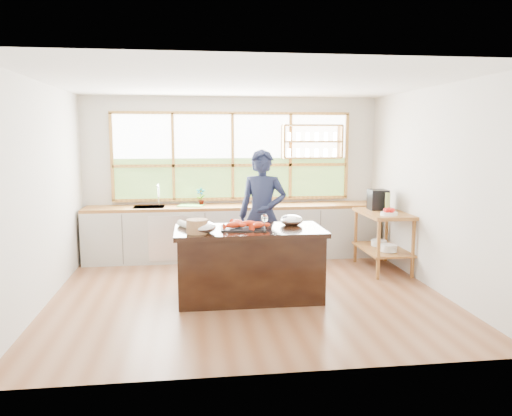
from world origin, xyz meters
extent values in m
plane|color=brown|center=(0.00, 0.00, 0.00)|extent=(5.00, 5.00, 0.00)
cube|color=beige|center=(0.00, 2.25, 1.35)|extent=(5.00, 0.02, 2.70)
cube|color=beige|center=(0.00, -2.25, 1.35)|extent=(5.00, 0.02, 2.70)
cube|color=beige|center=(-2.50, 0.00, 1.35)|extent=(0.02, 4.50, 2.70)
cube|color=beige|center=(2.50, 0.00, 1.35)|extent=(0.02, 4.50, 2.70)
cube|color=silver|center=(0.00, 0.00, 2.70)|extent=(5.00, 4.50, 0.02)
cube|color=#C38D42|center=(0.00, 2.22, 1.70)|extent=(4.05, 0.06, 1.50)
cube|color=white|center=(0.00, 2.24, 2.05)|extent=(3.98, 0.01, 0.75)
cube|color=#36531E|center=(0.00, 2.24, 1.32)|extent=(3.98, 0.01, 0.70)
cube|color=#C38D42|center=(1.35, 2.11, 2.23)|extent=(1.00, 0.28, 0.03)
cube|color=#C38D42|center=(1.35, 2.11, 1.95)|extent=(1.00, 0.28, 0.03)
cube|color=#C38D42|center=(1.35, 2.11, 1.67)|extent=(1.00, 0.28, 0.03)
cube|color=#C38D42|center=(0.85, 2.11, 1.95)|extent=(0.03, 0.28, 0.55)
cube|color=#C38D42|center=(1.85, 2.11, 1.95)|extent=(0.03, 0.28, 0.55)
cube|color=#AFADA5|center=(0.00, 1.94, 0.42)|extent=(4.90, 0.62, 0.85)
cube|color=silver|center=(-1.10, 1.62, 0.43)|extent=(0.60, 0.01, 0.72)
cube|color=olive|center=(0.00, 1.94, 0.88)|extent=(4.90, 0.62, 0.05)
cube|color=silver|center=(-1.40, 1.94, 0.82)|extent=(0.50, 0.42, 0.16)
cube|color=olive|center=(2.45, 0.40, 0.45)|extent=(0.04, 0.04, 0.90)
cube|color=olive|center=(2.45, 1.40, 0.45)|extent=(0.04, 0.04, 0.90)
cube|color=olive|center=(1.93, 0.40, 0.45)|extent=(0.04, 0.04, 0.90)
cube|color=olive|center=(1.93, 1.40, 0.45)|extent=(0.04, 0.04, 0.90)
cube|color=olive|center=(2.19, 0.90, 0.32)|extent=(0.62, 1.10, 0.03)
cube|color=olive|center=(2.19, 0.90, 0.88)|extent=(0.62, 1.10, 0.05)
cylinder|color=white|center=(2.19, 0.65, 0.39)|extent=(0.24, 0.24, 0.11)
cylinder|color=white|center=(2.19, 1.05, 0.38)|extent=(0.24, 0.24, 0.09)
cube|color=black|center=(0.00, -0.20, 0.42)|extent=(1.77, 0.82, 0.84)
cube|color=black|center=(0.00, -0.20, 0.87)|extent=(1.85, 0.90, 0.06)
imported|color=#191F3B|center=(0.28, 0.62, 0.93)|extent=(0.78, 0.63, 1.86)
imported|color=slate|center=(-0.55, 2.00, 1.05)|extent=(0.17, 0.13, 0.30)
cube|color=#6DCE4E|center=(-0.72, 1.94, 0.91)|extent=(0.46, 0.38, 0.01)
cube|color=black|center=(2.19, 1.15, 1.06)|extent=(0.29, 0.31, 0.31)
cylinder|color=#93AF51|center=(2.24, 0.89, 1.05)|extent=(0.08, 0.08, 0.30)
cylinder|color=white|center=(2.14, 0.58, 0.93)|extent=(0.24, 0.24, 0.05)
sphere|color=red|center=(2.19, 0.58, 0.97)|extent=(0.07, 0.07, 0.07)
sphere|color=red|center=(2.16, 0.62, 0.97)|extent=(0.07, 0.07, 0.07)
sphere|color=red|center=(2.10, 0.60, 0.97)|extent=(0.07, 0.07, 0.07)
sphere|color=red|center=(2.10, 0.55, 0.97)|extent=(0.07, 0.07, 0.07)
sphere|color=red|center=(2.16, 0.53, 0.97)|extent=(0.07, 0.07, 0.07)
cube|color=black|center=(-0.08, -0.21, 0.91)|extent=(0.57, 0.43, 0.02)
ellipsoid|color=red|center=(-0.20, -0.26, 0.96)|extent=(0.23, 0.15, 0.08)
ellipsoid|color=red|center=(0.00, -0.19, 0.96)|extent=(0.23, 0.14, 0.08)
ellipsoid|color=red|center=(0.10, -0.31, 0.96)|extent=(0.21, 0.21, 0.08)
ellipsoid|color=red|center=(-0.13, -0.09, 0.96)|extent=(0.18, 0.23, 0.08)
ellipsoid|color=silver|center=(-0.58, -0.40, 0.97)|extent=(0.32, 0.32, 0.15)
ellipsoid|color=silver|center=(0.57, -0.01, 0.96)|extent=(0.30, 0.30, 0.14)
cylinder|color=silver|center=(0.16, -0.44, 0.90)|extent=(0.06, 0.06, 0.01)
cylinder|color=silver|center=(0.16, -0.44, 0.97)|extent=(0.01, 0.01, 0.13)
ellipsoid|color=silver|center=(0.16, -0.44, 1.07)|extent=(0.08, 0.08, 0.10)
cylinder|color=tan|center=(-0.65, -0.41, 0.98)|extent=(0.26, 0.26, 0.17)
cylinder|color=white|center=(-0.80, -0.02, 0.94)|extent=(0.20, 0.31, 0.08)
camera|label=1|loc=(-0.71, -6.28, 2.05)|focal=35.00mm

